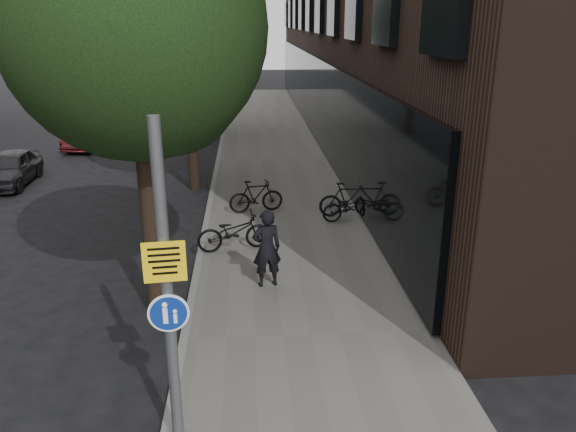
{
  "coord_description": "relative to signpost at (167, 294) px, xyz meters",
  "views": [
    {
      "loc": [
        -0.79,
        -5.35,
        5.43
      ],
      "look_at": [
        -0.08,
        4.37,
        2.0
      ],
      "focal_mm": 35.0,
      "sensor_mm": 36.0,
      "label": 1
    }
  ],
  "objects": [
    {
      "name": "sidewalk",
      "position": [
        2.05,
        9.22,
        -2.25
      ],
      "size": [
        4.5,
        60.0,
        0.12
      ],
      "primitive_type": "cube",
      "color": "#5F5D58",
      "rests_on": "ground"
    },
    {
      "name": "curb_edge",
      "position": [
        -0.2,
        9.22,
        -2.24
      ],
      "size": [
        0.15,
        60.0,
        0.13
      ],
      "primitive_type": "cube",
      "color": "slate",
      "rests_on": "ground"
    },
    {
      "name": "street_tree_near",
      "position": [
        -0.73,
        3.86,
        2.8
      ],
      "size": [
        4.4,
        4.4,
        7.5
      ],
      "color": "black",
      "rests_on": "ground"
    },
    {
      "name": "street_tree_mid",
      "position": [
        -0.73,
        12.36,
        2.8
      ],
      "size": [
        5.0,
        5.0,
        7.8
      ],
      "color": "black",
      "rests_on": "ground"
    },
    {
      "name": "street_tree_far",
      "position": [
        -0.73,
        21.36,
        2.8
      ],
      "size": [
        5.0,
        5.0,
        7.8
      ],
      "color": "black",
      "rests_on": "ground"
    },
    {
      "name": "signpost",
      "position": [
        0.0,
        0.0,
        0.0
      ],
      "size": [
        0.5,
        0.14,
        4.33
      ],
      "rotation": [
        0.0,
        0.0,
        0.1
      ],
      "color": "#595B5E",
      "rests_on": "sidewalk"
    },
    {
      "name": "pedestrian",
      "position": [
        1.34,
        4.58,
        -1.35
      ],
      "size": [
        0.68,
        0.51,
        1.67
      ],
      "primitive_type": "imported",
      "rotation": [
        0.0,
        0.0,
        3.35
      ],
      "color": "black",
      "rests_on": "sidewalk"
    },
    {
      "name": "parked_bike_facade_near",
      "position": [
        3.8,
        8.38,
        -1.77
      ],
      "size": [
        1.65,
        0.74,
        0.84
      ],
      "primitive_type": "imported",
      "rotation": [
        0.0,
        0.0,
        1.69
      ],
      "color": "black",
      "rests_on": "sidewalk"
    },
    {
      "name": "parked_bike_facade_far",
      "position": [
        3.8,
        8.78,
        -1.69
      ],
      "size": [
        1.66,
        0.48,
        1.0
      ],
      "primitive_type": "imported",
      "rotation": [
        0.0,
        0.0,
        1.58
      ],
      "color": "black",
      "rests_on": "sidewalk"
    },
    {
      "name": "parked_bike_curb_near",
      "position": [
        0.62,
        6.55,
        -1.72
      ],
      "size": [
        1.87,
        0.99,
        0.93
      ],
      "primitive_type": "imported",
      "rotation": [
        0.0,
        0.0,
        1.79
      ],
      "color": "black",
      "rests_on": "sidewalk"
    },
    {
      "name": "parked_bike_curb_far",
      "position": [
        1.21,
        9.37,
        -1.71
      ],
      "size": [
        1.64,
        0.74,
        0.95
      ],
      "primitive_type": "imported",
      "rotation": [
        0.0,
        0.0,
        1.77
      ],
      "color": "black",
      "rests_on": "sidewalk"
    },
    {
      "name": "parked_car_near",
      "position": [
        -7.16,
        13.25,
        -1.72
      ],
      "size": [
        1.48,
        3.47,
        1.17
      ],
      "primitive_type": "imported",
      "rotation": [
        0.0,
        0.0,
        0.03
      ],
      "color": "black",
      "rests_on": "ground"
    },
    {
      "name": "parked_car_mid",
      "position": [
        -6.01,
        19.09,
        -1.73
      ],
      "size": [
        1.66,
        3.62,
        1.15
      ],
      "primitive_type": "imported",
      "rotation": [
        0.0,
        0.0,
        -0.13
      ],
      "color": "maroon",
      "rests_on": "ground"
    },
    {
      "name": "parked_car_far",
      "position": [
        -6.83,
        28.53,
        -1.64
      ],
      "size": [
        2.13,
        4.71,
        1.34
      ],
      "primitive_type": "imported",
      "rotation": [
        0.0,
        0.0,
        -0.06
      ],
      "color": "black",
      "rests_on": "ground"
    }
  ]
}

